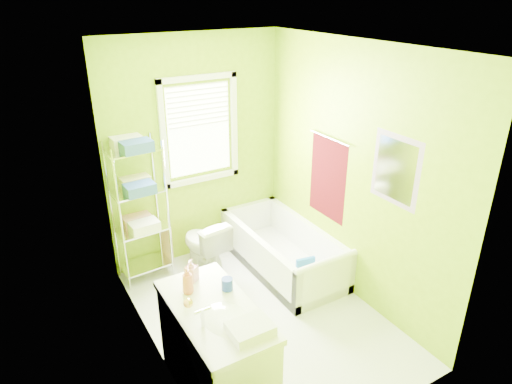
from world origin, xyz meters
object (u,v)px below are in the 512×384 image
bathtub (284,255)px  wire_shelf_unit (139,196)px  toilet (204,245)px  vanity (217,349)px

bathtub → wire_shelf_unit: (-1.42, 0.67, 0.83)m
toilet → wire_shelf_unit: bearing=-29.3°
toilet → bathtub: bearing=145.9°
wire_shelf_unit → bathtub: bearing=-25.2°
bathtub → vanity: (-1.45, -1.23, 0.28)m
vanity → toilet: bearing=68.7°
vanity → wire_shelf_unit: wire_shelf_unit is taller
toilet → vanity: 1.77m
bathtub → wire_shelf_unit: bearing=154.8°
bathtub → vanity: size_ratio=1.48×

